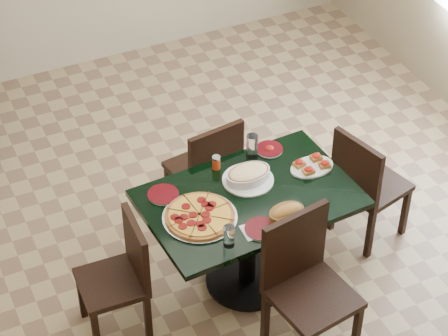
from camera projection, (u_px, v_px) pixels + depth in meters
name	position (u px, v px, depth m)	size (l,w,h in m)	color
floor	(220.00, 258.00, 5.96)	(5.50, 5.50, 0.00)	#917B54
main_table	(249.00, 218.00, 5.44)	(1.34, 0.91, 0.75)	black
chair_far	(208.00, 168.00, 5.93)	(0.47, 0.47, 0.88)	black
chair_near	(304.00, 279.00, 5.08)	(0.51, 0.51, 0.96)	black
chair_right	(365.00, 182.00, 5.82)	(0.51, 0.51, 0.89)	black
chair_left	(123.00, 272.00, 5.23)	(0.40, 0.40, 0.83)	black
pepperoni_pizza	(200.00, 216.00, 5.16)	(0.45, 0.45, 0.04)	silver
lasagna_casserole	(248.00, 175.00, 5.41)	(0.32, 0.32, 0.09)	silver
bread_basket	(286.00, 213.00, 5.15)	(0.24, 0.18, 0.10)	brown
bruschetta_platter	(312.00, 165.00, 5.52)	(0.30, 0.22, 0.05)	silver
side_plate_near	(262.00, 229.00, 5.09)	(0.20, 0.20, 0.02)	silver
side_plate_far_r	(269.00, 149.00, 5.67)	(0.18, 0.18, 0.03)	silver
side_plate_far_l	(163.00, 194.00, 5.33)	(0.19, 0.19, 0.02)	silver
napkin_setting	(255.00, 230.00, 5.09)	(0.14, 0.14, 0.01)	silver
water_glass_a	(252.00, 146.00, 5.58)	(0.08, 0.08, 0.16)	white
water_glass_b	(229.00, 236.00, 4.96)	(0.07, 0.07, 0.14)	white
pepper_shaker	(216.00, 162.00, 5.50)	(0.05, 0.05, 0.09)	red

